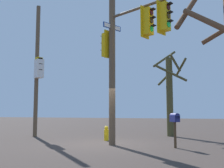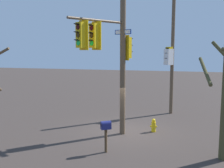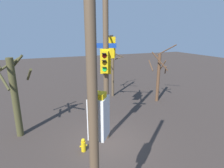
% 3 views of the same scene
% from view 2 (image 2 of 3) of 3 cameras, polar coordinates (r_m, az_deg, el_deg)
% --- Properties ---
extents(ground_plane, '(80.00, 80.00, 0.00)m').
position_cam_2_polar(ground_plane, '(15.17, 2.91, -9.93)').
color(ground_plane, '#3B312C').
extents(main_signal_pole_assembly, '(4.61, 3.80, 9.07)m').
position_cam_2_polar(main_signal_pole_assembly, '(13.60, 1.09, 9.13)').
color(main_signal_pole_assembly, brown).
rests_on(main_signal_pole_assembly, ground).
extents(secondary_pole_assembly, '(0.68, 0.75, 7.87)m').
position_cam_2_polar(secondary_pole_assembly, '(19.03, 12.18, 5.61)').
color(secondary_pole_assembly, brown).
rests_on(secondary_pole_assembly, ground).
extents(fire_hydrant, '(0.38, 0.24, 0.73)m').
position_cam_2_polar(fire_hydrant, '(15.21, 8.68, -8.59)').
color(fire_hydrant, yellow).
rests_on(fire_hydrant, ground).
extents(mailbox, '(0.50, 0.44, 1.41)m').
position_cam_2_polar(mailbox, '(12.02, -1.29, -9.13)').
color(mailbox, '#4C3823').
rests_on(mailbox, ground).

